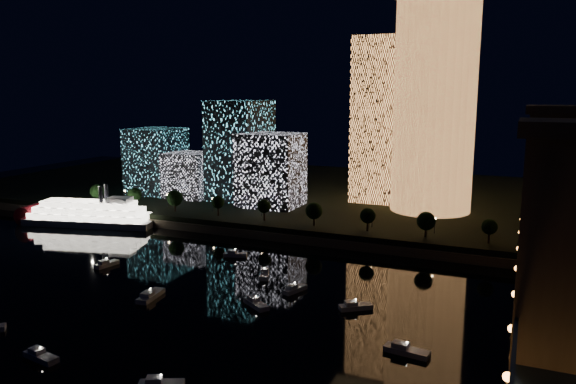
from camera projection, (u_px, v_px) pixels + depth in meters
name	position (u px, v px, depth m)	size (l,w,h in m)	color
ground	(212.00, 342.00, 121.11)	(520.00, 520.00, 0.00)	black
far_bank	(388.00, 199.00, 265.09)	(420.00, 160.00, 5.00)	black
seawall	(335.00, 242.00, 194.86)	(420.00, 6.00, 3.00)	#6B5E4C
tower_cylindrical	(434.00, 104.00, 222.17)	(34.00, 34.00, 85.41)	#FF9F51
tower_rectangular	(382.00, 120.00, 244.42)	(22.26, 22.26, 70.81)	#FF9F51
midrise_blocks	(220.00, 160.00, 252.56)	(86.23, 35.39, 43.87)	silver
truss_bridge	(549.00, 311.00, 96.15)	(13.00, 266.00, 50.00)	navy
riverboat	(84.00, 214.00, 224.67)	(57.81, 24.13, 17.10)	silver
motorboats	(211.00, 310.00, 136.64)	(103.63, 82.63, 2.78)	silver
esplanade_trees	(255.00, 206.00, 211.79)	(165.61, 6.49, 8.74)	black
street_lamps	(262.00, 206.00, 217.61)	(132.70, 0.70, 5.65)	black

